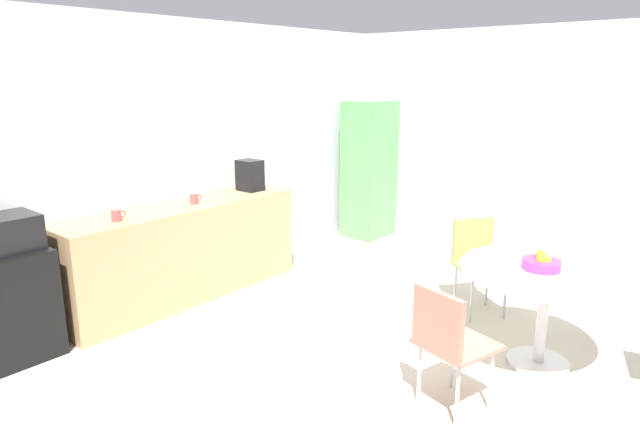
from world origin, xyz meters
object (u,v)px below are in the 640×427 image
object	(u,v)px
chair_coral	(447,336)
chair_olive	(477,254)
mug_white	(248,187)
mug_green	(116,215)
microwave	(1,234)
mug_red	(194,199)
round_table	(546,285)
fruit_bowl	(541,263)
coffee_maker	(250,175)
mini_fridge	(11,304)
locker_cabinet	(369,170)

from	to	relation	value
chair_coral	chair_olive	world-z (taller)	same
mug_white	mug_green	distance (m)	1.53
mug_white	chair_olive	bearing A→B (deg)	-73.14
microwave	mug_red	world-z (taller)	microwave
chair_coral	mug_red	xyz separation A→B (m)	(0.20, 2.75, 0.43)
round_table	fruit_bowl	distance (m)	0.18
chair_olive	fruit_bowl	bearing A→B (deg)	-130.78
coffee_maker	chair_olive	bearing A→B (deg)	-74.20
mini_fridge	chair_olive	distance (m)	3.80
chair_olive	chair_coral	bearing A→B (deg)	-160.84
microwave	chair_olive	world-z (taller)	microwave
fruit_bowl	chair_olive	bearing A→B (deg)	49.22
locker_cabinet	mini_fridge	bearing A→B (deg)	178.70
locker_cabinet	mug_green	size ratio (longest dim) A/B	13.60
mini_fridge	fruit_bowl	distance (m)	3.87
round_table	mug_green	xyz separation A→B (m)	(-1.59, 2.97, 0.32)
round_table	chair_olive	size ratio (longest dim) A/B	1.44
chair_coral	fruit_bowl	xyz separation A→B (m)	(0.93, -0.22, 0.27)
fruit_bowl	mug_white	size ratio (longest dim) A/B	2.04
mug_white	mug_red	size ratio (longest dim) A/B	1.00
locker_cabinet	round_table	world-z (taller)	locker_cabinet
microwave	locker_cabinet	distance (m)	4.40
fruit_bowl	coffee_maker	world-z (taller)	coffee_maker
mini_fridge	mug_red	world-z (taller)	mug_red
fruit_bowl	mug_green	bearing A→B (deg)	117.64
chair_coral	mini_fridge	bearing A→B (deg)	117.34
coffee_maker	mini_fridge	bearing A→B (deg)	180.00
mug_red	chair_coral	bearing A→B (deg)	-94.25
mini_fridge	locker_cabinet	xyz separation A→B (m)	(4.40, -0.10, 0.46)
mug_green	locker_cabinet	bearing A→B (deg)	-0.11
chair_coral	coffee_maker	distance (m)	3.02
chair_olive	mug_green	bearing A→B (deg)	135.59
mini_fridge	coffee_maker	distance (m)	2.50
round_table	chair_coral	bearing A→B (deg)	165.81
mug_white	coffee_maker	xyz separation A→B (m)	(0.04, 0.02, 0.11)
microwave	chair_olive	xyz separation A→B (m)	(3.06, -2.25, -0.44)
locker_cabinet	mug_white	distance (m)	2.03
locker_cabinet	mug_white	world-z (taller)	locker_cabinet
chair_coral	coffee_maker	bearing A→B (deg)	71.03
round_table	mug_white	xyz separation A→B (m)	(-0.06, 3.04, 0.32)
microwave	locker_cabinet	world-z (taller)	locker_cabinet
chair_coral	coffee_maker	world-z (taller)	coffee_maker
locker_cabinet	coffee_maker	bearing A→B (deg)	177.11
microwave	fruit_bowl	xyz separation A→B (m)	(2.39, -3.03, -0.17)
mini_fridge	mug_white	size ratio (longest dim) A/B	6.43
fruit_bowl	mug_green	xyz separation A→B (m)	(-1.54, 2.93, 0.15)
microwave	locker_cabinet	bearing A→B (deg)	-1.30
chair_coral	mug_green	bearing A→B (deg)	102.49
mini_fridge	locker_cabinet	bearing A→B (deg)	-1.30
round_table	mug_white	bearing A→B (deg)	91.12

